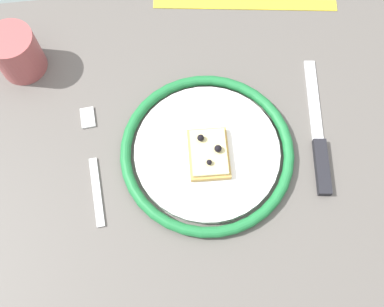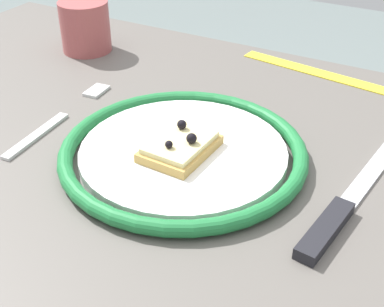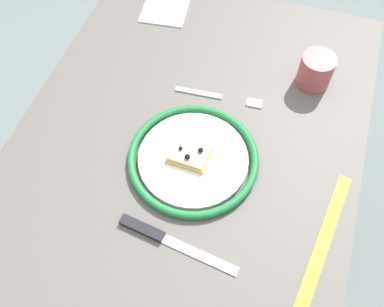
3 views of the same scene
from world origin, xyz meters
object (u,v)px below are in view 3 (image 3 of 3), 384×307
fork (219,97)px  cup (316,71)px  napkin (166,7)px  measuring_tape (321,249)px  plate (193,159)px  pizza_slice_near (189,155)px  knife (158,235)px  dining_table (183,174)px

fork → cup: (-0.11, 0.19, 0.04)m
napkin → fork: bearing=41.6°
cup → measuring_tape: 0.41m
cup → napkin: (-0.14, -0.41, -0.04)m
fork → napkin: 0.33m
plate → pizza_slice_near: size_ratio=3.18×
napkin → cup: bearing=71.7°
pizza_slice_near → fork: 0.18m
plate → knife: (0.18, -0.01, -0.00)m
dining_table → pizza_slice_near: (0.01, 0.02, 0.11)m
dining_table → cup: 0.38m
cup → pizza_slice_near: bearing=-35.4°
knife → cup: 0.51m
dining_table → pizza_slice_near: bearing=62.4°
dining_table → cup: size_ratio=13.79×
measuring_tape → knife: bearing=-68.8°
dining_table → knife: knife is taller
dining_table → cup: (-0.28, 0.22, 0.13)m
knife → plate: bearing=175.9°
plate → pizza_slice_near: 0.02m
cup → napkin: cup is taller
fork → pizza_slice_near: bearing=-4.2°
plate → knife: plate is taller
dining_table → plate: size_ratio=3.97×
plate → fork: bearing=178.4°
pizza_slice_near → napkin: (-0.43, -0.21, -0.02)m
plate → measuring_tape: 0.30m
knife → pizza_slice_near: bearing=178.6°
fork → napkin: bearing=-138.4°
knife → cup: cup is taller
napkin → knife: bearing=18.5°
dining_table → measuring_tape: 0.34m
cup → napkin: 0.43m
dining_table → fork: bearing=169.2°
cup → plate: bearing=-34.4°
measuring_tape → plate: bearing=-102.9°
knife → cup: (-0.47, 0.21, 0.03)m
dining_table → fork: fork is taller
pizza_slice_near → measuring_tape: 0.31m
plate → knife: size_ratio=1.13×
dining_table → plate: bearing=71.9°
fork → measuring_tape: fork is taller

